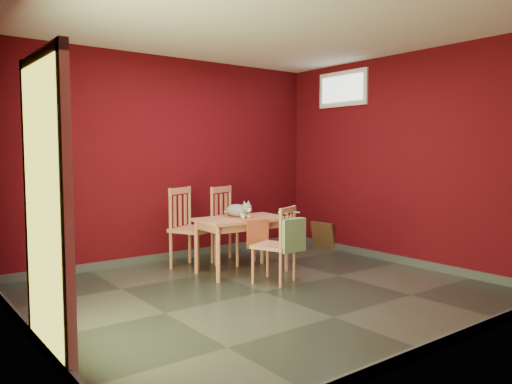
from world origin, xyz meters
TOP-DOWN VIEW (x-y plane):
  - ground at (0.00, 0.00)m, footprint 4.50×4.50m
  - room_shell at (0.00, 0.00)m, footprint 4.50×4.50m
  - doorway at (-2.23, -0.40)m, footprint 0.06×1.01m
  - window at (2.23, 1.00)m, footprint 0.05×0.90m
  - outlet_plate at (1.60, 1.99)m, footprint 0.08×0.02m
  - dining_table at (0.32, 0.83)m, footprint 1.09×0.67m
  - table_runner at (0.32, 0.72)m, footprint 0.33×0.65m
  - chair_far_left at (-0.03, 1.45)m, footprint 0.62×0.62m
  - chair_far_right at (0.55, 1.40)m, footprint 0.60×0.60m
  - chair_near at (0.36, 0.21)m, footprint 0.52×0.52m
  - tote_bag at (0.41, 0.01)m, footprint 0.30×0.18m
  - cat at (0.31, 0.89)m, footprint 0.25×0.45m
  - picture_frame at (2.19, 1.32)m, footprint 0.18×0.41m

SIDE VIEW (x-z plane):
  - ground at x=0.00m, z-range 0.00..0.00m
  - room_shell at x=0.00m, z-range -2.20..2.30m
  - picture_frame at x=2.19m, z-range 0.00..0.40m
  - outlet_plate at x=1.60m, z-range 0.24..0.36m
  - chair_near at x=0.36m, z-range 0.01..0.86m
  - chair_far_right at x=0.55m, z-range 0.01..1.01m
  - chair_far_left at x=-0.03m, z-range 0.01..1.02m
  - tote_bag at x=0.41m, z-range 0.34..0.77m
  - dining_table at x=0.32m, z-range 0.25..0.92m
  - table_runner at x=0.32m, z-range 0.46..0.78m
  - cat at x=0.31m, z-range 0.67..0.88m
  - doorway at x=-2.23m, z-range 0.06..2.19m
  - window at x=2.23m, z-range 2.10..2.60m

